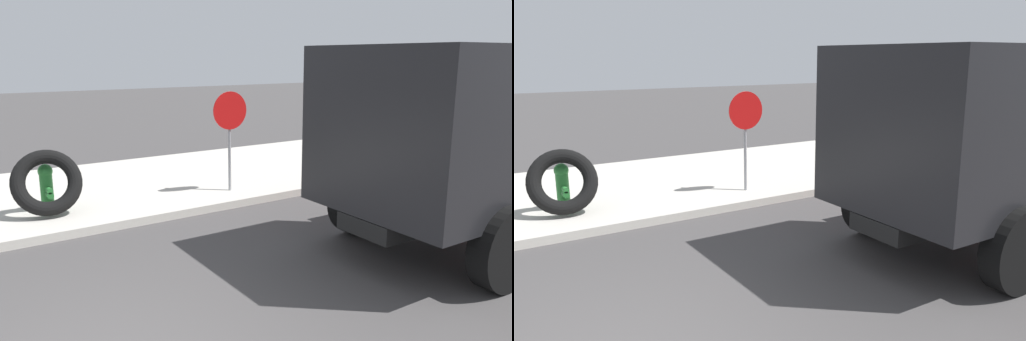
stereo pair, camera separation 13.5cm
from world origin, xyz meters
The scene contains 4 objects.
sidewalk_curb centered at (0.00, 6.50, 0.07)m, with size 36.00×5.00×0.15m, color #BCB7AD.
fire_hydrant centered at (0.67, 5.34, 0.60)m, with size 0.25×0.57×0.84m.
loose_tire centered at (0.62, 5.01, 0.73)m, with size 1.17×1.17×0.25m, color black.
stop_sign centered at (4.11, 4.71, 1.55)m, with size 0.76×0.08×2.03m.
Camera 2 is at (-0.97, -4.14, 2.86)m, focal length 35.82 mm.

